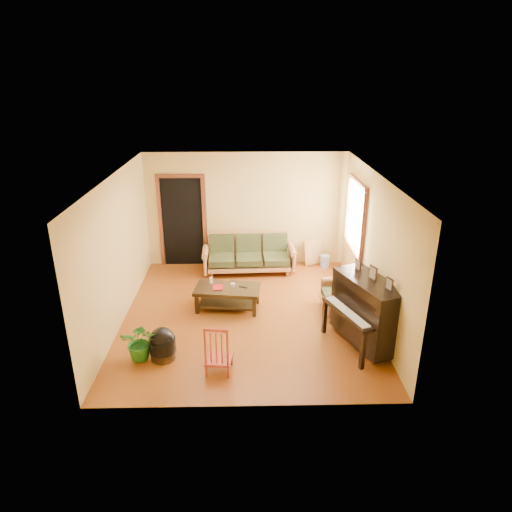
{
  "coord_description": "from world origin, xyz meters",
  "views": [
    {
      "loc": [
        0.0,
        -7.46,
        4.19
      ],
      "look_at": [
        0.17,
        0.2,
        1.1
      ],
      "focal_mm": 32.0,
      "sensor_mm": 36.0,
      "label": 1
    }
  ],
  "objects_px": {
    "armchair": "(340,292)",
    "footstool": "(163,347)",
    "red_chair": "(219,347)",
    "sofa": "(249,254)",
    "piano": "(367,313)",
    "ceramic_crock": "(325,261)",
    "potted_plant": "(141,341)",
    "coffee_table": "(228,298)"
  },
  "relations": [
    {
      "from": "coffee_table",
      "to": "ceramic_crock",
      "type": "relative_size",
      "value": 4.41
    },
    {
      "from": "coffee_table",
      "to": "red_chair",
      "type": "distance_m",
      "value": 1.98
    },
    {
      "from": "armchair",
      "to": "piano",
      "type": "xyz_separation_m",
      "value": [
        0.19,
        -1.17,
        0.2
      ]
    },
    {
      "from": "sofa",
      "to": "footstool",
      "type": "bearing_deg",
      "value": -114.93
    },
    {
      "from": "piano",
      "to": "red_chair",
      "type": "distance_m",
      "value": 2.46
    },
    {
      "from": "armchair",
      "to": "sofa",
      "type": "bearing_deg",
      "value": 130.89
    },
    {
      "from": "sofa",
      "to": "armchair",
      "type": "bearing_deg",
      "value": -49.85
    },
    {
      "from": "piano",
      "to": "ceramic_crock",
      "type": "height_order",
      "value": "piano"
    },
    {
      "from": "piano",
      "to": "potted_plant",
      "type": "xyz_separation_m",
      "value": [
        -3.59,
        -0.34,
        -0.28
      ]
    },
    {
      "from": "sofa",
      "to": "potted_plant",
      "type": "xyz_separation_m",
      "value": [
        -1.71,
        -3.34,
        -0.12
      ]
    },
    {
      "from": "sofa",
      "to": "ceramic_crock",
      "type": "height_order",
      "value": "sofa"
    },
    {
      "from": "armchair",
      "to": "footstool",
      "type": "distance_m",
      "value": 3.42
    },
    {
      "from": "footstool",
      "to": "ceramic_crock",
      "type": "bearing_deg",
      "value": 48.81
    },
    {
      "from": "armchair",
      "to": "red_chair",
      "type": "xyz_separation_m",
      "value": [
        -2.17,
        -1.84,
        0.02
      ]
    },
    {
      "from": "sofa",
      "to": "red_chair",
      "type": "bearing_deg",
      "value": -99.88
    },
    {
      "from": "coffee_table",
      "to": "ceramic_crock",
      "type": "distance_m",
      "value": 2.93
    },
    {
      "from": "armchair",
      "to": "red_chair",
      "type": "distance_m",
      "value": 2.85
    },
    {
      "from": "sofa",
      "to": "coffee_table",
      "type": "relative_size",
      "value": 1.67
    },
    {
      "from": "red_chair",
      "to": "potted_plant",
      "type": "bearing_deg",
      "value": 172.53
    },
    {
      "from": "sofa",
      "to": "ceramic_crock",
      "type": "distance_m",
      "value": 1.8
    },
    {
      "from": "coffee_table",
      "to": "potted_plant",
      "type": "bearing_deg",
      "value": -128.55
    },
    {
      "from": "coffee_table",
      "to": "red_chair",
      "type": "relative_size",
      "value": 1.48
    },
    {
      "from": "armchair",
      "to": "ceramic_crock",
      "type": "bearing_deg",
      "value": 86.42
    },
    {
      "from": "footstool",
      "to": "armchair",
      "type": "bearing_deg",
      "value": 26.07
    },
    {
      "from": "coffee_table",
      "to": "armchair",
      "type": "height_order",
      "value": "armchair"
    },
    {
      "from": "coffee_table",
      "to": "potted_plant",
      "type": "height_order",
      "value": "potted_plant"
    },
    {
      "from": "coffee_table",
      "to": "footstool",
      "type": "xyz_separation_m",
      "value": [
        -0.96,
        -1.62,
        -0.02
      ]
    },
    {
      "from": "footstool",
      "to": "red_chair",
      "type": "distance_m",
      "value": 0.99
    },
    {
      "from": "piano",
      "to": "ceramic_crock",
      "type": "bearing_deg",
      "value": 71.33
    },
    {
      "from": "sofa",
      "to": "potted_plant",
      "type": "bearing_deg",
      "value": -119.63
    },
    {
      "from": "piano",
      "to": "footstool",
      "type": "height_order",
      "value": "piano"
    },
    {
      "from": "armchair",
      "to": "footstool",
      "type": "xyz_separation_m",
      "value": [
        -3.07,
        -1.5,
        -0.19
      ]
    },
    {
      "from": "armchair",
      "to": "potted_plant",
      "type": "xyz_separation_m",
      "value": [
        -3.4,
        -1.5,
        -0.08
      ]
    },
    {
      "from": "piano",
      "to": "footstool",
      "type": "relative_size",
      "value": 3.16
    },
    {
      "from": "sofa",
      "to": "footstool",
      "type": "height_order",
      "value": "sofa"
    },
    {
      "from": "ceramic_crock",
      "to": "piano",
      "type": "bearing_deg",
      "value": -87.77
    },
    {
      "from": "potted_plant",
      "to": "footstool",
      "type": "bearing_deg",
      "value": 0.26
    },
    {
      "from": "piano",
      "to": "red_chair",
      "type": "xyz_separation_m",
      "value": [
        -2.36,
        -0.68,
        -0.18
      ]
    },
    {
      "from": "coffee_table",
      "to": "footstool",
      "type": "bearing_deg",
      "value": -120.64
    },
    {
      "from": "sofa",
      "to": "footstool",
      "type": "relative_size",
      "value": 4.81
    },
    {
      "from": "potted_plant",
      "to": "sofa",
      "type": "bearing_deg",
      "value": 62.85
    },
    {
      "from": "armchair",
      "to": "ceramic_crock",
      "type": "height_order",
      "value": "armchair"
    }
  ]
}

